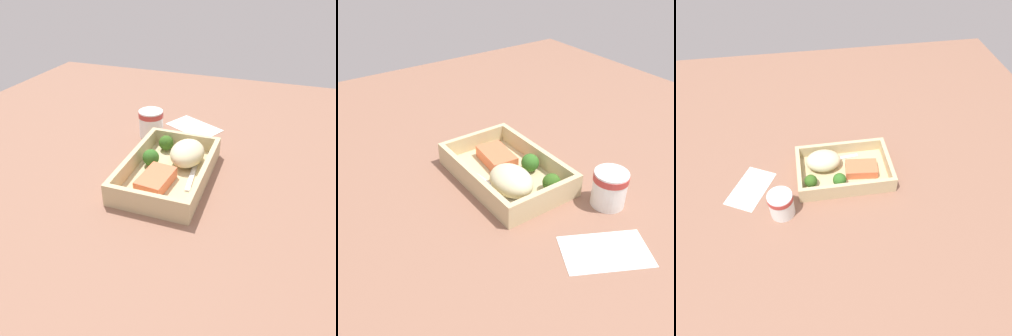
% 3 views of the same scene
% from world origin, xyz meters
% --- Properties ---
extents(ground_plane, '(1.60, 1.60, 0.02)m').
position_xyz_m(ground_plane, '(0.00, 0.00, -0.01)').
color(ground_plane, '#895F4B').
extents(takeout_tray, '(0.28, 0.18, 0.01)m').
position_xyz_m(takeout_tray, '(0.00, 0.00, 0.01)').
color(takeout_tray, '#C7B384').
rests_on(takeout_tray, ground_plane).
extents(tray_rim, '(0.28, 0.18, 0.04)m').
position_xyz_m(tray_rim, '(0.00, 0.00, 0.03)').
color(tray_rim, '#C7B384').
rests_on(tray_rim, takeout_tray).
extents(salmon_fillet, '(0.10, 0.07, 0.03)m').
position_xyz_m(salmon_fillet, '(-0.05, 0.01, 0.03)').
color(salmon_fillet, '#E46C44').
rests_on(salmon_fillet, takeout_tray).
extents(mashed_potatoes, '(0.11, 0.08, 0.06)m').
position_xyz_m(mashed_potatoes, '(0.06, -0.03, 0.04)').
color(mashed_potatoes, beige).
rests_on(mashed_potatoes, takeout_tray).
extents(broccoli_floret_1, '(0.04, 0.04, 0.04)m').
position_xyz_m(broccoli_floret_1, '(0.02, 0.05, 0.03)').
color(broccoli_floret_1, '#7C9D5A').
rests_on(broccoli_floret_1, takeout_tray).
extents(broccoli_floret_2, '(0.04, 0.04, 0.04)m').
position_xyz_m(broccoli_floret_2, '(0.10, 0.04, 0.03)').
color(broccoli_floret_2, '#83A25E').
rests_on(broccoli_floret_2, takeout_tray).
extents(fork, '(0.16, 0.03, 0.00)m').
position_xyz_m(fork, '(0.04, -0.05, 0.01)').
color(fork, silver).
rests_on(fork, takeout_tray).
extents(paper_cup, '(0.07, 0.07, 0.08)m').
position_xyz_m(paper_cup, '(0.19, 0.12, 0.04)').
color(paper_cup, white).
rests_on(paper_cup, ground_plane).
extents(receipt_slip, '(0.15, 0.18, 0.00)m').
position_xyz_m(receipt_slip, '(0.28, 0.02, 0.00)').
color(receipt_slip, white).
rests_on(receipt_slip, ground_plane).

